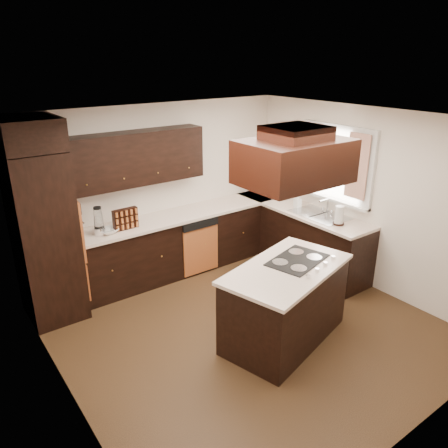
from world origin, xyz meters
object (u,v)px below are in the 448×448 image
(spice_rack, at_px, (125,219))
(island, at_px, (285,305))
(oven_column, at_px, (45,238))
(range_hood, at_px, (294,161))

(spice_rack, bearing_deg, island, -67.79)
(island, bearing_deg, oven_column, 118.36)
(range_hood, bearing_deg, island, 47.79)
(island, bearing_deg, range_hood, -147.27)
(oven_column, xyz_separation_m, island, (2.00, -2.12, -0.62))
(oven_column, relative_size, spice_rack, 6.22)
(range_hood, relative_size, spice_rack, 3.08)
(island, xyz_separation_m, spice_rack, (-0.95, 2.13, 0.62))
(oven_column, relative_size, island, 1.41)
(oven_column, bearing_deg, range_hood, -50.26)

